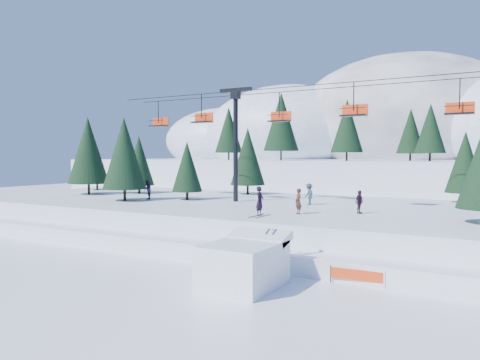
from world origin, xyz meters
The scene contains 10 objects.
ground centered at (0.00, 0.00, 0.00)m, with size 160.00×160.00×0.00m, color white.
mid_shelf centered at (0.00, 18.00, 1.25)m, with size 70.00×22.00×2.50m, color white.
berm centered at (0.00, 8.00, 0.55)m, with size 70.00×6.00×1.10m, color white.
mountain_ridge centered at (-5.09, 73.37, 9.64)m, with size 119.00×60.44×26.46m.
jump_kicker centered at (1.12, 1.87, 1.24)m, with size 3.35×4.56×5.06m.
chairlift centered at (1.04, 18.05, 9.32)m, with size 46.00×3.21×10.28m.
conifer_stand centered at (4.41, 18.64, 6.90)m, with size 62.96×17.53×9.75m.
distant_skiers centered at (-1.22, 17.04, 3.38)m, with size 32.71×10.20×1.86m.
banner_near centered at (6.05, 4.95, 0.54)m, with size 2.86×0.21×0.90m.
banner_far centered at (11.62, 5.44, 0.54)m, with size 2.80×0.65×0.90m.
Camera 1 is at (12.77, -18.56, 6.69)m, focal length 35.00 mm.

